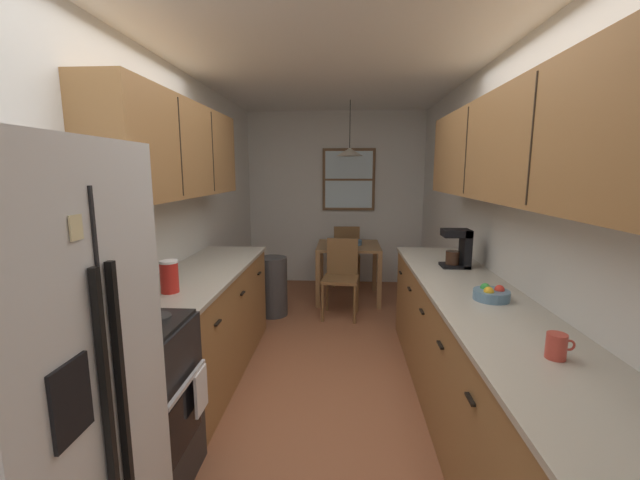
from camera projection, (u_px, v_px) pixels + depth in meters
ground_plane at (328, 358)px, 3.65m from camera, size 12.00×12.00×0.00m
wall_left at (175, 218)px, 3.51m from camera, size 0.10×9.00×2.55m
wall_right at (490, 220)px, 3.35m from camera, size 0.10×9.00×2.55m
wall_back at (336, 198)px, 6.04m from camera, size 4.40×0.10×2.55m
ceiling_slab at (329, 56)px, 3.21m from camera, size 4.40×9.00×0.08m
refrigerator at (8, 418)px, 1.30m from camera, size 0.72×0.77×1.78m
stove_range at (124, 409)px, 2.06m from camera, size 0.66×0.59×1.10m
microwave_over_range at (79, 180)px, 1.87m from camera, size 0.39×0.57×0.35m
counter_left at (207, 321)px, 3.32m from camera, size 0.64×1.96×0.90m
upper_cabinets_left at (178, 150)px, 3.04m from camera, size 0.33×2.04×0.71m
counter_right at (477, 364)px, 2.59m from camera, size 0.64×3.34×0.90m
upper_cabinets_right at (521, 146)px, 2.30m from camera, size 0.33×3.02×0.64m
dining_table at (348, 254)px, 5.26m from camera, size 0.81×0.82×0.73m
dining_chair_near at (341, 274)px, 4.67m from camera, size 0.44×0.44×0.90m
dining_chair_far at (346, 252)px, 5.89m from camera, size 0.42×0.42×0.90m
pendant_light at (350, 152)px, 5.04m from camera, size 0.34×0.34×0.68m
back_window at (349, 180)px, 5.90m from camera, size 0.77×0.05×0.91m
trash_bin at (273, 286)px, 4.70m from camera, size 0.35×0.35×0.69m
storage_canister at (169, 276)px, 2.60m from camera, size 0.12×0.12×0.21m
dish_towel at (201, 391)px, 2.18m from camera, size 0.02×0.16×0.24m
coffee_maker at (459, 248)px, 3.27m from camera, size 0.22×0.18×0.31m
mug_by_coffeemaker at (557, 346)px, 1.68m from camera, size 0.12×0.08×0.11m
fruit_bowl at (491, 294)px, 2.46m from camera, size 0.22×0.22×0.09m
table_serving_bowl at (354, 242)px, 5.23m from camera, size 0.20×0.20×0.06m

